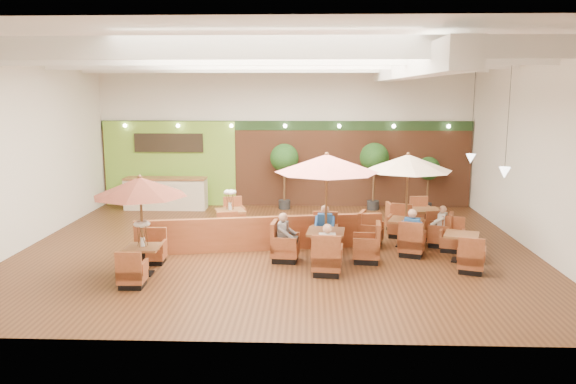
{
  "coord_description": "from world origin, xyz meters",
  "views": [
    {
      "loc": [
        0.88,
        -15.13,
        4.31
      ],
      "look_at": [
        0.3,
        0.5,
        1.5
      ],
      "focal_mm": 35.0,
      "sensor_mm": 36.0,
      "label": 1
    }
  ],
  "objects_px": {
    "service_counter": "(166,194)",
    "diner_1": "(325,224)",
    "table_0": "(141,200)",
    "topiary_2": "(428,171)",
    "diner_2": "(285,232)",
    "topiary_0": "(284,161)",
    "diner_3": "(412,228)",
    "booth_divider": "(261,234)",
    "table_2": "(407,183)",
    "topiary_1": "(374,160)",
    "diner_0": "(327,244)",
    "table_5": "(418,221)",
    "diner_4": "(441,221)",
    "table_1": "(326,188)",
    "table_3": "(230,218)",
    "table_4": "(461,248)"
  },
  "relations": [
    {
      "from": "diner_2",
      "to": "diner_3",
      "type": "height_order",
      "value": "diner_3"
    },
    {
      "from": "service_counter",
      "to": "diner_3",
      "type": "distance_m",
      "value": 9.86
    },
    {
      "from": "diner_0",
      "to": "topiary_0",
      "type": "bearing_deg",
      "value": 99.58
    },
    {
      "from": "service_counter",
      "to": "booth_divider",
      "type": "distance_m",
      "value": 6.68
    },
    {
      "from": "table_0",
      "to": "diner_2",
      "type": "relative_size",
      "value": 2.97
    },
    {
      "from": "table_3",
      "to": "diner_1",
      "type": "xyz_separation_m",
      "value": [
        2.85,
        -1.8,
        0.27
      ]
    },
    {
      "from": "topiary_0",
      "to": "diner_1",
      "type": "xyz_separation_m",
      "value": [
        1.34,
        -5.5,
        -1.05
      ]
    },
    {
      "from": "topiary_0",
      "to": "diner_2",
      "type": "relative_size",
      "value": 2.99
    },
    {
      "from": "table_5",
      "to": "table_1",
      "type": "bearing_deg",
      "value": -138.98
    },
    {
      "from": "table_5",
      "to": "diner_2",
      "type": "distance_m",
      "value": 5.15
    },
    {
      "from": "table_2",
      "to": "diner_2",
      "type": "relative_size",
      "value": 3.38
    },
    {
      "from": "diner_0",
      "to": "diner_3",
      "type": "bearing_deg",
      "value": 35.23
    },
    {
      "from": "topiary_2",
      "to": "diner_3",
      "type": "distance_m",
      "value": 6.19
    },
    {
      "from": "booth_divider",
      "to": "diner_0",
      "type": "distance_m",
      "value": 2.68
    },
    {
      "from": "table_1",
      "to": "table_4",
      "type": "height_order",
      "value": "table_1"
    },
    {
      "from": "booth_divider",
      "to": "table_2",
      "type": "xyz_separation_m",
      "value": [
        4.02,
        0.59,
        1.34
      ]
    },
    {
      "from": "topiary_1",
      "to": "diner_1",
      "type": "height_order",
      "value": "topiary_1"
    },
    {
      "from": "table_4",
      "to": "topiary_2",
      "type": "xyz_separation_m",
      "value": [
        0.44,
        6.37,
        1.11
      ]
    },
    {
      "from": "diner_1",
      "to": "diner_2",
      "type": "xyz_separation_m",
      "value": [
        -1.04,
        -1.04,
        0.01
      ]
    },
    {
      "from": "booth_divider",
      "to": "table_2",
      "type": "distance_m",
      "value": 4.28
    },
    {
      "from": "topiary_1",
      "to": "service_counter",
      "type": "bearing_deg",
      "value": -178.51
    },
    {
      "from": "diner_0",
      "to": "topiary_2",
      "type": "bearing_deg",
      "value": 62.19
    },
    {
      "from": "table_2",
      "to": "diner_4",
      "type": "xyz_separation_m",
      "value": [
        0.97,
        0.0,
        -1.08
      ]
    },
    {
      "from": "table_1",
      "to": "diner_4",
      "type": "distance_m",
      "value": 3.82
    },
    {
      "from": "table_5",
      "to": "table_2",
      "type": "bearing_deg",
      "value": -118.36
    },
    {
      "from": "table_5",
      "to": "diner_4",
      "type": "height_order",
      "value": "diner_4"
    },
    {
      "from": "topiary_0",
      "to": "topiary_1",
      "type": "bearing_deg",
      "value": -0.0
    },
    {
      "from": "topiary_0",
      "to": "diner_3",
      "type": "relative_size",
      "value": 2.96
    },
    {
      "from": "diner_0",
      "to": "service_counter",
      "type": "bearing_deg",
      "value": 127.37
    },
    {
      "from": "table_0",
      "to": "diner_2",
      "type": "height_order",
      "value": "table_0"
    },
    {
      "from": "table_1",
      "to": "table_3",
      "type": "bearing_deg",
      "value": 140.87
    },
    {
      "from": "diner_2",
      "to": "topiary_2",
      "type": "bearing_deg",
      "value": 149.36
    },
    {
      "from": "topiary_2",
      "to": "service_counter",
      "type": "bearing_deg",
      "value": -178.81
    },
    {
      "from": "diner_2",
      "to": "table_0",
      "type": "bearing_deg",
      "value": -64.06
    },
    {
      "from": "topiary_1",
      "to": "diner_2",
      "type": "bearing_deg",
      "value": -114.49
    },
    {
      "from": "table_4",
      "to": "diner_2",
      "type": "height_order",
      "value": "diner_2"
    },
    {
      "from": "booth_divider",
      "to": "table_0",
      "type": "bearing_deg",
      "value": -151.28
    },
    {
      "from": "topiary_0",
      "to": "service_counter",
      "type": "bearing_deg",
      "value": -177.39
    },
    {
      "from": "table_3",
      "to": "topiary_1",
      "type": "distance_m",
      "value": 6.2
    },
    {
      "from": "table_1",
      "to": "diner_0",
      "type": "distance_m",
      "value": 1.55
    },
    {
      "from": "service_counter",
      "to": "table_4",
      "type": "height_order",
      "value": "service_counter"
    },
    {
      "from": "diner_2",
      "to": "table_4",
      "type": "bearing_deg",
      "value": 98.74
    },
    {
      "from": "booth_divider",
      "to": "topiary_1",
      "type": "relative_size",
      "value": 2.74
    },
    {
      "from": "service_counter",
      "to": "diner_1",
      "type": "xyz_separation_m",
      "value": [
        5.73,
        -5.3,
        0.18
      ]
    },
    {
      "from": "table_0",
      "to": "topiary_2",
      "type": "xyz_separation_m",
      "value": [
        8.29,
        7.72,
        -0.36
      ]
    },
    {
      "from": "diner_1",
      "to": "diner_0",
      "type": "bearing_deg",
      "value": 95.49
    },
    {
      "from": "booth_divider",
      "to": "table_2",
      "type": "height_order",
      "value": "table_2"
    },
    {
      "from": "table_2",
      "to": "table_4",
      "type": "xyz_separation_m",
      "value": [
        1.19,
        -1.41,
        -1.46
      ]
    },
    {
      "from": "service_counter",
      "to": "diner_3",
      "type": "height_order",
      "value": "diner_3"
    },
    {
      "from": "diner_0",
      "to": "table_1",
      "type": "bearing_deg",
      "value": 89.55
    }
  ]
}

